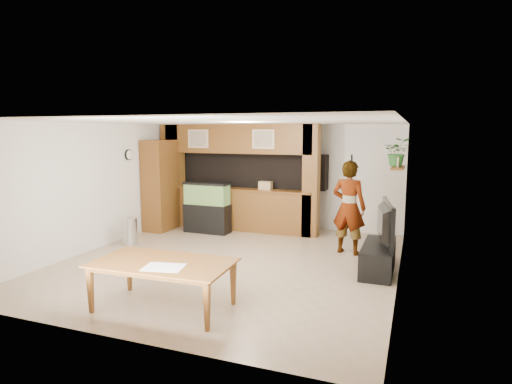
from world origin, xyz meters
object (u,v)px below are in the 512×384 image
at_px(person, 349,207).
at_px(dining_table, 162,286).
at_px(pantry_cabinet, 161,185).
at_px(television, 380,223).
at_px(aquarium, 207,208).

bearing_deg(person, dining_table, 74.47).
height_order(person, dining_table, person).
height_order(pantry_cabinet, dining_table, pantry_cabinet).
bearing_deg(television, dining_table, 126.10).
distance_m(pantry_cabinet, person, 4.72).
relative_size(television, dining_table, 0.69).
bearing_deg(person, aquarium, 2.30).
relative_size(pantry_cabinet, television, 1.68).
bearing_deg(dining_table, person, 59.78).
height_order(aquarium, person, person).
distance_m(television, person, 1.15).
xyz_separation_m(pantry_cabinet, dining_table, (2.73, -4.20, -0.78)).
xyz_separation_m(pantry_cabinet, television, (5.35, -1.46, -0.25)).
height_order(pantry_cabinet, person, pantry_cabinet).
bearing_deg(aquarium, person, -9.29).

